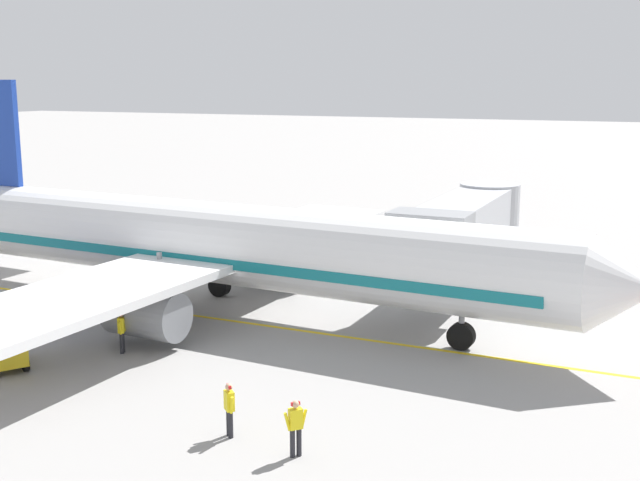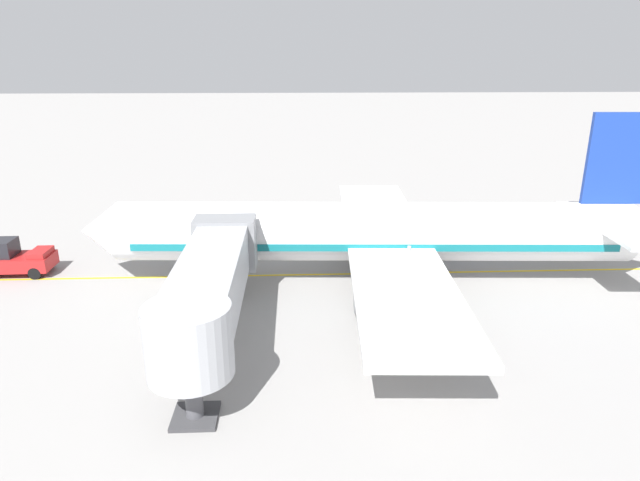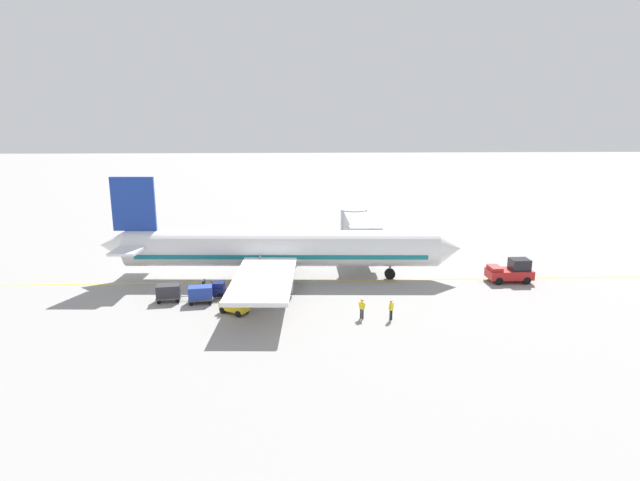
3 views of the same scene
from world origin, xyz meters
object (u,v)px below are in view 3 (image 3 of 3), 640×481
object	(u,v)px
ground_crew_loader	(362,308)
ground_crew_marshaller	(391,309)
parked_airliner	(279,249)
baggage_cart_front	(200,293)
jet_bridge	(358,229)
ground_crew_wing_walker	(271,290)
pushback_tractor	(511,271)
baggage_cart_second_in_train	(168,292)
baggage_tug_trailing	(212,289)
baggage_tug_lead	(235,305)

from	to	relation	value
ground_crew_loader	ground_crew_marshaller	size ratio (longest dim) A/B	1.00
parked_airliner	baggage_cart_front	world-z (taller)	parked_airliner
jet_bridge	ground_crew_loader	world-z (taller)	jet_bridge
jet_bridge	ground_crew_marshaller	xyz separation A→B (m)	(20.12, 0.43, -2.50)
ground_crew_wing_walker	ground_crew_marshaller	xyz separation A→B (m)	(5.17, 10.19, 0.00)
parked_airliner	ground_crew_marshaller	bearing A→B (deg)	39.29
ground_crew_wing_walker	ground_crew_loader	size ratio (longest dim) A/B	1.00
ground_crew_wing_walker	pushback_tractor	bearing A→B (deg)	100.60
jet_bridge	pushback_tractor	world-z (taller)	jet_bridge
baggage_cart_front	ground_crew_marshaller	xyz separation A→B (m)	(4.68, 16.54, 0.00)
parked_airliner	baggage_cart_second_in_train	xyz separation A→B (m)	(6.48, -9.95, -2.24)
baggage_cart_front	baggage_cart_second_in_train	distance (m)	3.05
pushback_tractor	baggage_tug_trailing	xyz separation A→B (m)	(3.34, -29.81, -0.39)
pushback_tractor	baggage_cart_second_in_train	bearing A→B (deg)	-82.44
pushback_tractor	baggage_tug_lead	bearing A→B (deg)	-74.16
jet_bridge	pushback_tractor	xyz separation A→B (m)	(10.41, 14.49, -2.36)
jet_bridge	baggage_cart_front	xyz separation A→B (m)	(15.45, -16.11, -2.51)
baggage_tug_trailing	ground_crew_loader	distance (m)	14.65
parked_airliner	ground_crew_wing_walker	world-z (taller)	parked_airliner
parked_airliner	jet_bridge	size ratio (longest dim) A/B	2.64
baggage_tug_trailing	ground_crew_marshaller	bearing A→B (deg)	67.97
ground_crew_loader	ground_crew_marshaller	bearing A→B (deg)	81.72
pushback_tractor	baggage_tug_lead	distance (m)	28.26
baggage_cart_second_in_train	ground_crew_wing_walker	bearing A→B (deg)	89.54
baggage_tug_lead	ground_crew_wing_walker	world-z (taller)	ground_crew_wing_walker
parked_airliner	baggage_tug_lead	size ratio (longest dim) A/B	13.55
baggage_tug_lead	ground_crew_marshaller	distance (m)	13.27
parked_airliner	ground_crew_wing_walker	distance (m)	6.95
jet_bridge	baggage_tug_lead	xyz separation A→B (m)	(18.13, -12.69, -2.74)
ground_crew_loader	baggage_tug_trailing	bearing A→B (deg)	-114.27
baggage_tug_trailing	jet_bridge	bearing A→B (deg)	131.92
baggage_tug_lead	jet_bridge	bearing A→B (deg)	145.01
ground_crew_wing_walker	parked_airliner	bearing A→B (deg)	174.77
pushback_tractor	baggage_cart_second_in_train	size ratio (longest dim) A/B	1.49
pushback_tractor	jet_bridge	bearing A→B (deg)	-125.69
baggage_cart_front	jet_bridge	bearing A→B (deg)	133.79
ground_crew_wing_walker	ground_crew_loader	xyz separation A→B (m)	(4.82, 7.80, 0.00)
pushback_tractor	baggage_tug_trailing	distance (m)	30.00
baggage_cart_second_in_train	pushback_tractor	bearing A→B (deg)	97.56
parked_airliner	baggage_cart_front	xyz separation A→B (m)	(7.05, -6.95, -2.24)
baggage_tug_trailing	baggage_cart_second_in_train	size ratio (longest dim) A/B	0.84
jet_bridge	baggage_tug_trailing	world-z (taller)	jet_bridge
jet_bridge	ground_crew_wing_walker	size ratio (longest dim) A/B	8.36
baggage_tug_lead	ground_crew_wing_walker	distance (m)	4.32
baggage_cart_front	ground_crew_marshaller	size ratio (longest dim) A/B	1.76
pushback_tractor	ground_crew_marshaller	xyz separation A→B (m)	(9.71, -14.06, -0.15)
baggage_cart_front	ground_crew_wing_walker	size ratio (longest dim) A/B	1.76
baggage_cart_second_in_train	ground_crew_loader	distance (m)	17.83
jet_bridge	ground_crew_marshaller	bearing A→B (deg)	1.23
baggage_cart_front	baggage_cart_second_in_train	world-z (taller)	same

